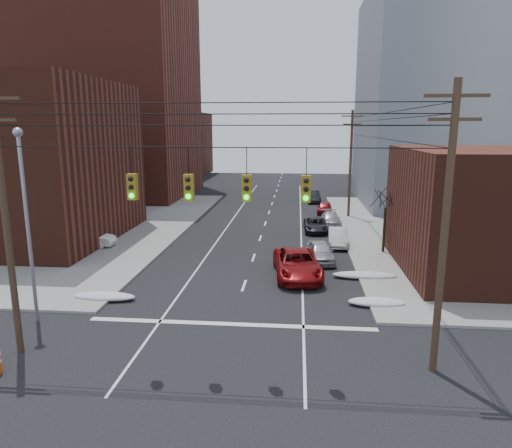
% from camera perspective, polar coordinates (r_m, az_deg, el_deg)
% --- Properties ---
extents(ground, '(160.00, 160.00, 0.00)m').
position_cam_1_polar(ground, '(16.98, -6.58, -21.42)').
color(ground, black).
rests_on(ground, ground).
extents(building_brick_tall, '(24.00, 20.00, 30.00)m').
position_cam_1_polar(building_brick_tall, '(67.74, -19.17, 16.21)').
color(building_brick_tall, maroon).
rests_on(building_brick_tall, ground).
extents(building_brick_far, '(22.00, 18.00, 12.00)m').
position_cam_1_polar(building_brick_far, '(92.59, -13.30, 9.67)').
color(building_brick_far, '#4D2117').
rests_on(building_brick_far, ground).
extents(building_office, '(22.00, 20.00, 25.00)m').
position_cam_1_polar(building_office, '(60.94, 24.04, 14.02)').
color(building_office, gray).
rests_on(building_office, ground).
extents(building_glass, '(20.00, 18.00, 22.00)m').
position_cam_1_polar(building_glass, '(86.42, 19.69, 12.47)').
color(building_glass, gray).
rests_on(building_glass, ground).
extents(utility_pole_left, '(2.20, 0.28, 11.00)m').
position_cam_1_polar(utility_pole_left, '(20.74, -28.84, 0.66)').
color(utility_pole_left, '#473323').
rests_on(utility_pole_left, ground).
extents(utility_pole_right, '(2.20, 0.28, 11.00)m').
position_cam_1_polar(utility_pole_right, '(18.04, 22.57, -0.26)').
color(utility_pole_right, '#473323').
rests_on(utility_pole_right, ground).
extents(utility_pole_far, '(2.20, 0.28, 11.00)m').
position_cam_1_polar(utility_pole_far, '(48.28, 11.74, 7.58)').
color(utility_pole_far, '#473323').
rests_on(utility_pole_far, ground).
extents(traffic_signals, '(17.00, 0.42, 2.02)m').
position_cam_1_polar(traffic_signals, '(17.21, -4.84, 4.75)').
color(traffic_signals, black).
rests_on(traffic_signals, ground).
extents(street_light, '(0.44, 0.44, 9.32)m').
position_cam_1_polar(street_light, '(23.80, -26.81, 1.55)').
color(street_light, gray).
rests_on(street_light, ground).
extents(bare_tree, '(2.09, 2.20, 4.93)m').
position_cam_1_polar(bare_tree, '(35.17, 15.75, 0.08)').
color(bare_tree, black).
rests_on(bare_tree, ground).
extents(snow_nw, '(3.50, 1.08, 0.42)m').
position_cam_1_polar(snow_nw, '(26.74, -18.45, -8.57)').
color(snow_nw, silver).
rests_on(snow_nw, ground).
extents(snow_ne, '(3.00, 1.08, 0.42)m').
position_cam_1_polar(snow_ne, '(25.43, 14.82, -9.41)').
color(snow_ne, silver).
rests_on(snow_ne, ground).
extents(snow_east_far, '(4.00, 1.08, 0.42)m').
position_cam_1_polar(snow_east_far, '(29.62, 13.41, -6.25)').
color(snow_east_far, silver).
rests_on(snow_east_far, ground).
extents(red_pickup, '(3.44, 6.30, 1.67)m').
position_cam_1_polar(red_pickup, '(29.11, 5.18, -4.99)').
color(red_pickup, maroon).
rests_on(red_pickup, ground).
extents(parked_car_a, '(2.15, 4.28, 1.40)m').
position_cam_1_polar(parked_car_a, '(32.58, 8.06, -3.45)').
color(parked_car_a, '#B0B0B5').
rests_on(parked_car_a, ground).
extents(parked_car_b, '(1.66, 4.27, 1.39)m').
position_cam_1_polar(parked_car_b, '(37.09, 10.20, -1.63)').
color(parked_car_b, silver).
rests_on(parked_car_b, ground).
extents(parked_car_c, '(2.15, 4.46, 1.22)m').
position_cam_1_polar(parked_car_c, '(41.71, 7.45, -0.13)').
color(parked_car_c, black).
rests_on(parked_car_c, ground).
extents(parked_car_d, '(1.88, 4.28, 1.22)m').
position_cam_1_polar(parked_car_d, '(44.73, 9.36, 0.64)').
color(parked_car_d, '#A1A0A5').
rests_on(parked_car_d, ground).
extents(parked_car_e, '(1.89, 3.88, 1.27)m').
position_cam_1_polar(parked_car_e, '(50.79, 8.56, 2.05)').
color(parked_car_e, maroon).
rests_on(parked_car_e, ground).
extents(parked_car_f, '(2.00, 4.64, 1.49)m').
position_cam_1_polar(parked_car_f, '(58.25, 7.10, 3.47)').
color(parked_car_f, black).
rests_on(parked_car_f, ground).
extents(lot_car_a, '(3.93, 1.41, 1.29)m').
position_cam_1_polar(lot_car_a, '(38.06, -20.05, -1.67)').
color(lot_car_a, white).
rests_on(lot_car_a, sidewalk_nw).
extents(lot_car_b, '(4.99, 2.65, 1.34)m').
position_cam_1_polar(lot_car_b, '(47.93, -17.18, 1.27)').
color(lot_car_b, silver).
rests_on(lot_car_b, sidewalk_nw).
extents(lot_car_c, '(5.54, 3.63, 1.49)m').
position_cam_1_polar(lot_car_c, '(44.02, -20.68, 0.20)').
color(lot_car_c, black).
rests_on(lot_car_c, sidewalk_nw).
extents(lot_car_d, '(4.81, 2.61, 1.55)m').
position_cam_1_polar(lot_car_d, '(47.67, -23.68, 0.86)').
color(lot_car_d, '#A8A8AC').
rests_on(lot_car_d, sidewalk_nw).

